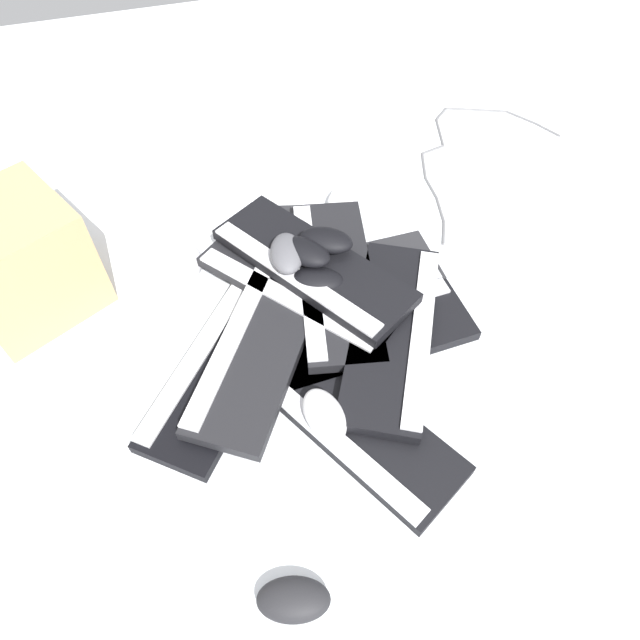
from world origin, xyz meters
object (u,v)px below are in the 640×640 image
at_px(keyboard_5, 301,285).
at_px(keyboard_6, 393,332).
at_px(keyboard_1, 348,418).
at_px(keyboard_3, 338,280).
at_px(keyboard_9, 312,265).
at_px(keyboard_7, 261,344).
at_px(keyboard_0, 225,363).
at_px(mouse_3, 305,252).
at_px(mouse_7, 326,240).
at_px(mouse_6, 341,202).
at_px(cardboard_box, 19,262).
at_px(mouse_0, 187,263).
at_px(keyboard_4, 289,278).
at_px(keyboard_8, 335,278).
at_px(mouse_2, 287,253).
at_px(keyboard_2, 363,336).
at_px(mouse_5, 316,280).
at_px(mouse_4, 294,600).
at_px(mouse_1, 325,415).

bearing_deg(keyboard_5, keyboard_6, 130.07).
xyz_separation_m(keyboard_1, keyboard_3, (-0.08, -0.32, 0.00)).
bearing_deg(keyboard_6, keyboard_9, -59.23).
bearing_deg(keyboard_7, keyboard_0, 2.88).
relative_size(keyboard_7, mouse_3, 4.10).
bearing_deg(keyboard_0, mouse_7, -146.13).
height_order(mouse_3, mouse_6, mouse_3).
bearing_deg(keyboard_0, keyboard_3, -152.55).
height_order(keyboard_3, keyboard_6, keyboard_6).
relative_size(keyboard_1, cardboard_box, 1.95).
xyz_separation_m(keyboard_3, keyboard_9, (0.06, -0.00, 0.06)).
height_order(keyboard_7, mouse_0, keyboard_7).
relative_size(keyboard_3, keyboard_9, 0.98).
bearing_deg(keyboard_4, mouse_7, 176.56).
height_order(keyboard_0, keyboard_8, keyboard_8).
xyz_separation_m(keyboard_4, mouse_7, (-0.08, 0.00, 0.10)).
bearing_deg(mouse_3, mouse_2, 37.67).
xyz_separation_m(keyboard_4, keyboard_9, (-0.04, 0.03, 0.06)).
xyz_separation_m(mouse_3, mouse_7, (-0.05, -0.02, 0.00)).
bearing_deg(keyboard_8, keyboard_2, 97.40).
relative_size(keyboard_2, mouse_3, 4.07).
distance_m(keyboard_3, mouse_6, 0.24).
relative_size(keyboard_0, keyboard_6, 0.95).
bearing_deg(mouse_5, mouse_3, -59.69).
xyz_separation_m(keyboard_2, mouse_4, (0.25, 0.43, 0.01)).
xyz_separation_m(keyboard_1, keyboard_9, (-0.03, -0.32, 0.06)).
bearing_deg(mouse_0, mouse_7, 78.29).
bearing_deg(keyboard_6, mouse_1, 37.34).
distance_m(keyboard_0, keyboard_4, 0.24).
relative_size(keyboard_4, mouse_4, 4.21).
distance_m(keyboard_2, keyboard_9, 0.18).
relative_size(keyboard_9, mouse_1, 4.10).
distance_m(keyboard_5, mouse_2, 0.08).
distance_m(mouse_1, mouse_7, 0.37).
bearing_deg(mouse_4, mouse_1, 80.41).
bearing_deg(mouse_4, mouse_7, 85.10).
bearing_deg(mouse_7, keyboard_7, 74.31).
distance_m(keyboard_7, keyboard_8, 0.22).
height_order(mouse_1, mouse_6, mouse_1).
height_order(keyboard_1, mouse_4, mouse_4).
bearing_deg(keyboard_4, mouse_6, -132.58).
bearing_deg(keyboard_7, mouse_7, -137.32).
height_order(keyboard_0, keyboard_1, same).
bearing_deg(keyboard_1, mouse_1, -0.23).
xyz_separation_m(keyboard_8, mouse_5, (0.05, 0.02, 0.04)).
distance_m(keyboard_0, mouse_2, 0.25).
bearing_deg(mouse_0, mouse_1, 29.98).
relative_size(keyboard_9, mouse_7, 4.10).
bearing_deg(mouse_6, mouse_0, 130.48).
distance_m(mouse_4, mouse_6, 0.87).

